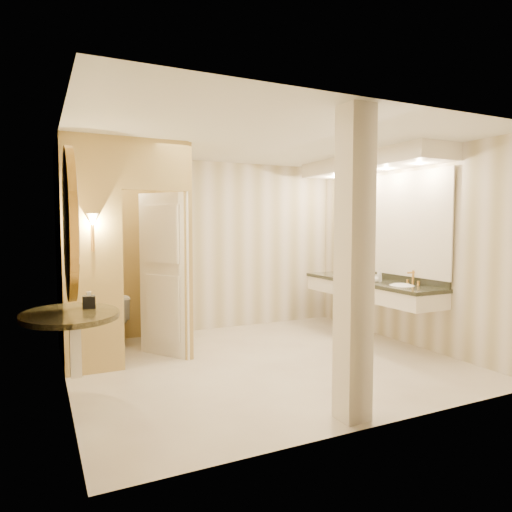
# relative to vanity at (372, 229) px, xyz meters

# --- Properties ---
(floor) EXTENTS (4.50, 4.50, 0.00)m
(floor) POSITION_rel_vanity_xyz_m (-1.98, -0.40, -1.63)
(floor) COLOR silver
(floor) RESTS_ON ground
(ceiling) EXTENTS (4.50, 4.50, 0.00)m
(ceiling) POSITION_rel_vanity_xyz_m (-1.98, -0.40, 1.07)
(ceiling) COLOR silver
(ceiling) RESTS_ON wall_back
(wall_back) EXTENTS (4.50, 0.02, 2.70)m
(wall_back) POSITION_rel_vanity_xyz_m (-1.98, 1.60, -0.28)
(wall_back) COLOR silver
(wall_back) RESTS_ON floor
(wall_front) EXTENTS (4.50, 0.02, 2.70)m
(wall_front) POSITION_rel_vanity_xyz_m (-1.98, -2.40, -0.28)
(wall_front) COLOR silver
(wall_front) RESTS_ON floor
(wall_left) EXTENTS (0.02, 4.00, 2.70)m
(wall_left) POSITION_rel_vanity_xyz_m (-4.23, -0.40, -0.28)
(wall_left) COLOR silver
(wall_left) RESTS_ON floor
(wall_right) EXTENTS (0.02, 4.00, 2.70)m
(wall_right) POSITION_rel_vanity_xyz_m (0.27, -0.40, -0.28)
(wall_right) COLOR silver
(wall_right) RESTS_ON floor
(toilet_closet) EXTENTS (1.50, 1.55, 2.70)m
(toilet_closet) POSITION_rel_vanity_xyz_m (-3.11, 0.57, -0.24)
(toilet_closet) COLOR #D2B96E
(toilet_closet) RESTS_ON floor
(wall_sconce) EXTENTS (0.14, 0.14, 0.42)m
(wall_sconce) POSITION_rel_vanity_xyz_m (-3.90, 0.03, 0.10)
(wall_sconce) COLOR gold
(wall_sconce) RESTS_ON toilet_closet
(vanity) EXTENTS (0.75, 2.64, 2.09)m
(vanity) POSITION_rel_vanity_xyz_m (0.00, 0.00, 0.00)
(vanity) COLOR white
(vanity) RESTS_ON floor
(console_shelf) EXTENTS (1.11, 1.11, 2.00)m
(console_shelf) POSITION_rel_vanity_xyz_m (-4.19, -0.75, -0.28)
(console_shelf) COLOR black
(console_shelf) RESTS_ON floor
(pillar) EXTENTS (0.25, 0.25, 2.70)m
(pillar) POSITION_rel_vanity_xyz_m (-2.02, -2.18, -0.28)
(pillar) COLOR white
(pillar) RESTS_ON floor
(tissue_box) EXTENTS (0.13, 0.13, 0.12)m
(tissue_box) POSITION_rel_vanity_xyz_m (-4.02, -0.58, -0.69)
(tissue_box) COLOR black
(tissue_box) RESTS_ON console_shelf
(toilet) EXTENTS (0.50, 0.76, 0.72)m
(toilet) POSITION_rel_vanity_xyz_m (-3.48, 1.35, -1.27)
(toilet) COLOR white
(toilet) RESTS_ON floor
(soap_bottle_a) EXTENTS (0.07, 0.07, 0.12)m
(soap_bottle_a) POSITION_rel_vanity_xyz_m (-0.11, -0.28, -0.69)
(soap_bottle_a) COLOR beige
(soap_bottle_a) RESTS_ON vanity
(soap_bottle_b) EXTENTS (0.11, 0.11, 0.12)m
(soap_bottle_b) POSITION_rel_vanity_xyz_m (-0.15, -0.28, -0.69)
(soap_bottle_b) COLOR silver
(soap_bottle_b) RESTS_ON vanity
(soap_bottle_c) EXTENTS (0.08, 0.08, 0.20)m
(soap_bottle_c) POSITION_rel_vanity_xyz_m (-0.07, -0.26, -0.66)
(soap_bottle_c) COLOR #C6B28C
(soap_bottle_c) RESTS_ON vanity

